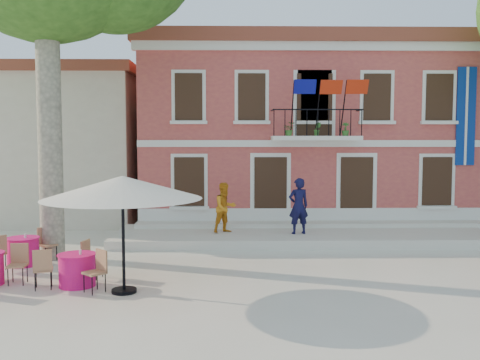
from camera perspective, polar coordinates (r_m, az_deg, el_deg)
The scene contains 9 objects.
ground at distance 14.15m, azimuth 3.46°, elevation -9.78°, with size 90.00×90.00×0.00m, color beige.
main_building at distance 23.87m, azimuth 6.40°, elevation 5.12°, with size 13.50×9.59×7.50m.
neighbor_west at distance 26.07m, azimuth -19.92°, elevation 3.58°, with size 9.40×9.40×6.40m.
terrace at distance 18.64m, azimuth 8.55°, elevation -5.90°, with size 14.00×3.40×0.30m, color silver.
patio_umbrella at distance 12.18m, azimuth -12.43°, elevation -0.82°, with size 3.56×3.56×2.65m.
pedestrian_navy at distance 17.93m, azimuth 6.26°, elevation -2.77°, with size 0.68×0.45×1.87m, color #100F35.
pedestrian_orange at distance 18.08m, azimuth -1.61°, elevation -2.96°, with size 0.83×0.64×1.70m, color orange.
cafe_table_1 at distance 13.30m, azimuth -16.99°, elevation -8.99°, with size 1.82×1.80×0.95m.
cafe_table_3 at distance 15.93m, azimuth -22.15°, elevation -6.95°, with size 1.57×1.73×0.95m.
Camera 1 is at (-1.10, -13.68, 3.46)m, focal length 40.00 mm.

